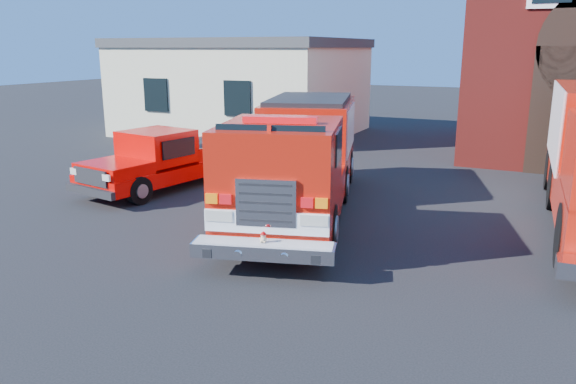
% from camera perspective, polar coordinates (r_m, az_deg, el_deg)
% --- Properties ---
extents(ground, '(100.00, 100.00, 0.00)m').
position_cam_1_polar(ground, '(12.03, 2.44, -4.71)').
color(ground, black).
rests_on(ground, ground).
extents(side_building, '(10.20, 8.20, 4.35)m').
position_cam_1_polar(side_building, '(27.09, -4.54, 10.71)').
color(side_building, beige).
rests_on(side_building, ground).
extents(fire_engine, '(4.65, 8.94, 2.66)m').
position_cam_1_polar(fire_engine, '(13.74, 1.13, 3.66)').
color(fire_engine, black).
rests_on(fire_engine, ground).
extents(pickup_truck, '(2.71, 5.41, 1.69)m').
position_cam_1_polar(pickup_truck, '(16.58, -12.44, 3.17)').
color(pickup_truck, black).
rests_on(pickup_truck, ground).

